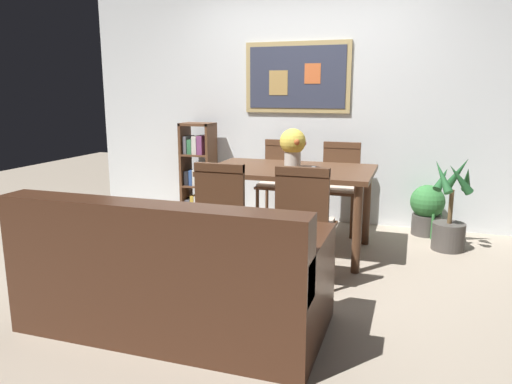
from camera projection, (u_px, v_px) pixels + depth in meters
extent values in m
plane|color=tan|center=(266.00, 265.00, 4.01)|extent=(12.00, 12.00, 0.00)
cube|color=silver|center=(310.00, 103.00, 5.22)|extent=(5.20, 0.10, 2.60)
cube|color=tan|center=(297.00, 77.00, 5.15)|extent=(1.15, 0.02, 0.75)
cube|color=#33384C|center=(297.00, 77.00, 5.14)|extent=(1.05, 0.01, 0.65)
cube|color=tan|center=(278.00, 83.00, 5.20)|extent=(0.21, 0.00, 0.26)
cube|color=#D86633|center=(313.00, 74.00, 5.07)|extent=(0.17, 0.00, 0.21)
cube|color=brown|center=(290.00, 170.00, 4.24)|extent=(1.45, 0.93, 0.04)
cylinder|color=brown|center=(206.00, 216.00, 4.16)|extent=(0.07, 0.07, 0.72)
cylinder|color=brown|center=(357.00, 229.00, 3.76)|extent=(0.07, 0.07, 0.72)
cylinder|color=brown|center=(237.00, 198.00, 4.88)|extent=(0.07, 0.07, 0.72)
cylinder|color=brown|center=(367.00, 207.00, 4.48)|extent=(0.07, 0.07, 0.72)
cube|color=brown|center=(229.00, 220.00, 3.72)|extent=(0.40, 0.40, 0.03)
cube|color=beige|center=(229.00, 217.00, 3.72)|extent=(0.36, 0.36, 0.03)
cylinder|color=brown|center=(200.00, 252.00, 3.66)|extent=(0.04, 0.04, 0.42)
cylinder|color=brown|center=(242.00, 257.00, 3.56)|extent=(0.04, 0.04, 0.42)
cylinder|color=brown|center=(218.00, 240.00, 3.98)|extent=(0.04, 0.04, 0.42)
cylinder|color=brown|center=(257.00, 244.00, 3.87)|extent=(0.04, 0.04, 0.42)
cube|color=brown|center=(220.00, 195.00, 3.51)|extent=(0.38, 0.04, 0.46)
cube|color=brown|center=(219.00, 168.00, 3.46)|extent=(0.38, 0.05, 0.06)
cube|color=brown|center=(278.00, 186.00, 5.08)|extent=(0.40, 0.40, 0.03)
cube|color=beige|center=(278.00, 183.00, 5.08)|extent=(0.36, 0.36, 0.03)
cylinder|color=brown|center=(297.00, 204.00, 5.23)|extent=(0.04, 0.04, 0.42)
cylinder|color=brown|center=(267.00, 202.00, 5.34)|extent=(0.04, 0.04, 0.42)
cylinder|color=brown|center=(289.00, 211.00, 4.92)|extent=(0.04, 0.04, 0.42)
cylinder|color=brown|center=(257.00, 209.00, 5.02)|extent=(0.04, 0.04, 0.42)
cube|color=brown|center=(282.00, 161.00, 5.20)|extent=(0.38, 0.04, 0.46)
cube|color=brown|center=(283.00, 143.00, 5.16)|extent=(0.38, 0.05, 0.06)
cube|color=brown|center=(307.00, 227.00, 3.55)|extent=(0.40, 0.40, 0.03)
cube|color=beige|center=(307.00, 223.00, 3.54)|extent=(0.36, 0.36, 0.03)
cylinder|color=brown|center=(278.00, 261.00, 3.49)|extent=(0.04, 0.04, 0.42)
cylinder|color=brown|center=(324.00, 266.00, 3.38)|extent=(0.04, 0.04, 0.42)
cylinder|color=brown|center=(290.00, 247.00, 3.80)|extent=(0.04, 0.04, 0.42)
cylinder|color=brown|center=(332.00, 251.00, 3.70)|extent=(0.04, 0.04, 0.42)
cube|color=brown|center=(302.00, 200.00, 3.33)|extent=(0.38, 0.04, 0.46)
cube|color=brown|center=(302.00, 172.00, 3.29)|extent=(0.38, 0.05, 0.06)
cube|color=brown|center=(338.00, 190.00, 4.85)|extent=(0.40, 0.40, 0.03)
cube|color=beige|center=(338.00, 188.00, 4.84)|extent=(0.36, 0.36, 0.03)
cylinder|color=brown|center=(356.00, 209.00, 5.00)|extent=(0.04, 0.04, 0.42)
cylinder|color=brown|center=(324.00, 207.00, 5.10)|extent=(0.04, 0.04, 0.42)
cylinder|color=brown|center=(352.00, 217.00, 4.68)|extent=(0.04, 0.04, 0.42)
cylinder|color=brown|center=(318.00, 215.00, 4.79)|extent=(0.04, 0.04, 0.42)
cube|color=brown|center=(341.00, 164.00, 4.96)|extent=(0.38, 0.04, 0.46)
cube|color=brown|center=(342.00, 145.00, 4.92)|extent=(0.38, 0.05, 0.06)
cube|color=#472819|center=(178.00, 293.00, 2.96)|extent=(1.80, 0.84, 0.40)
cube|color=#472819|center=(147.00, 243.00, 2.58)|extent=(1.80, 0.20, 0.44)
cube|color=#472819|center=(65.00, 233.00, 3.15)|extent=(0.18, 0.80, 0.22)
cube|color=#472819|center=(307.00, 259.00, 2.65)|extent=(0.18, 0.80, 0.22)
cube|color=#B78C33|center=(94.00, 238.00, 2.86)|extent=(0.32, 0.16, 0.33)
cube|color=#B78C33|center=(161.00, 246.00, 2.72)|extent=(0.32, 0.16, 0.33)
cube|color=brown|center=(186.00, 169.00, 5.54)|extent=(0.03, 0.28, 1.07)
cube|color=brown|center=(212.00, 171.00, 5.44)|extent=(0.03, 0.28, 1.07)
cube|color=brown|center=(200.00, 214.00, 5.60)|extent=(0.36, 0.28, 0.03)
cube|color=brown|center=(197.00, 124.00, 5.39)|extent=(0.36, 0.28, 0.03)
cube|color=brown|center=(199.00, 185.00, 5.53)|extent=(0.30, 0.28, 0.02)
cube|color=brown|center=(198.00, 154.00, 5.46)|extent=(0.30, 0.28, 0.02)
cube|color=#595960|center=(191.00, 205.00, 5.61)|extent=(0.06, 0.22, 0.17)
cube|color=gold|center=(196.00, 204.00, 5.59)|extent=(0.04, 0.22, 0.22)
cube|color=beige|center=(199.00, 204.00, 5.58)|extent=(0.04, 0.22, 0.21)
cube|color=gold|center=(203.00, 206.00, 5.56)|extent=(0.05, 0.22, 0.18)
cube|color=black|center=(190.00, 177.00, 5.55)|extent=(0.06, 0.22, 0.16)
cube|color=#2D4C8C|center=(194.00, 177.00, 5.53)|extent=(0.04, 0.22, 0.17)
cube|color=beige|center=(198.00, 176.00, 5.51)|extent=(0.05, 0.22, 0.19)
cube|color=#595960|center=(203.00, 175.00, 5.49)|extent=(0.06, 0.22, 0.23)
cube|color=#595960|center=(189.00, 145.00, 5.47)|extent=(0.04, 0.22, 0.20)
cube|color=#337247|center=(193.00, 146.00, 5.46)|extent=(0.05, 0.22, 0.16)
cube|color=beige|center=(198.00, 145.00, 5.43)|extent=(0.06, 0.22, 0.20)
cube|color=#7F3F72|center=(203.00, 145.00, 5.41)|extent=(0.06, 0.22, 0.21)
cylinder|color=#4C4742|center=(426.00, 224.00, 4.84)|extent=(0.28, 0.28, 0.21)
cylinder|color=#332319|center=(427.00, 216.00, 4.82)|extent=(0.25, 0.25, 0.02)
sphere|color=#387F3D|center=(428.00, 202.00, 4.79)|extent=(0.34, 0.34, 0.34)
cylinder|color=#387F3D|center=(432.00, 228.00, 4.68)|extent=(0.03, 0.03, 0.26)
cylinder|color=#387F3D|center=(440.00, 221.00, 4.88)|extent=(0.03, 0.03, 0.23)
cylinder|color=#4C4742|center=(448.00, 236.00, 4.37)|extent=(0.29, 0.29, 0.25)
cylinder|color=#332319|center=(449.00, 224.00, 4.34)|extent=(0.26, 0.26, 0.02)
cylinder|color=brown|center=(451.00, 207.00, 4.31)|extent=(0.04, 0.04, 0.31)
cone|color=#235B2D|center=(467.00, 179.00, 4.21)|extent=(0.09, 0.25, 0.27)
cone|color=#235B2D|center=(458.00, 173.00, 4.32)|extent=(0.25, 0.17, 0.32)
cone|color=#235B2D|center=(442.00, 179.00, 4.33)|extent=(0.18, 0.23, 0.23)
cone|color=#235B2D|center=(442.00, 177.00, 4.22)|extent=(0.22, 0.26, 0.30)
cone|color=#235B2D|center=(460.00, 179.00, 4.14)|extent=(0.27, 0.17, 0.29)
cylinder|color=beige|center=(292.00, 160.00, 4.17)|extent=(0.14, 0.14, 0.16)
sphere|color=#EACC4C|center=(293.00, 142.00, 4.13)|extent=(0.23, 0.23, 0.23)
sphere|color=#EACC4C|center=(290.00, 137.00, 4.22)|extent=(0.08, 0.08, 0.08)
sphere|color=#D86633|center=(296.00, 142.00, 4.05)|extent=(0.06, 0.06, 0.06)
sphere|color=pink|center=(303.00, 143.00, 4.14)|extent=(0.06, 0.06, 0.06)
cube|color=black|center=(313.00, 168.00, 4.16)|extent=(0.07, 0.16, 0.02)
cube|color=gray|center=(313.00, 167.00, 4.15)|extent=(0.05, 0.10, 0.00)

